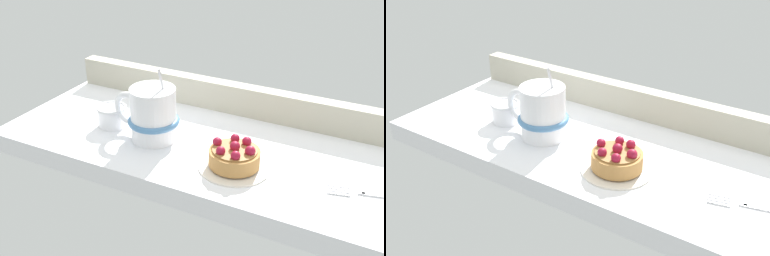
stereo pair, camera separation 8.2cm
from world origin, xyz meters
TOP-DOWN VIEW (x-y plane):
  - ground_plane at (0.00, 0.00)cm, footprint 89.18×32.55cm
  - window_rail_back at (0.00, 14.70)cm, footprint 87.40×3.15cm
  - dessert_plate at (3.40, -5.98)cm, footprint 12.45×12.45cm
  - raspberry_tart at (3.42, -5.97)cm, footprint 8.83×8.83cm
  - coffee_mug at (-14.57, -3.36)cm, footprint 13.75×9.88cm
  - dessert_fork at (26.94, -3.42)cm, footprint 16.27×5.31cm
  - sugar_bowl at (-24.61, -2.61)cm, footprint 6.12×6.12cm

SIDE VIEW (x-z plane):
  - ground_plane at x=0.00cm, z-range -4.04..0.00cm
  - dessert_fork at x=26.94cm, z-range 0.00..0.60cm
  - dessert_plate at x=3.40cm, z-range -0.02..0.63cm
  - sugar_bowl at x=-24.61cm, z-range 0.15..4.43cm
  - raspberry_tart at x=3.42cm, z-range 0.15..4.62cm
  - window_rail_back at x=0.00cm, z-range 0.00..6.33cm
  - coffee_mug at x=-14.57cm, z-range -2.23..12.30cm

